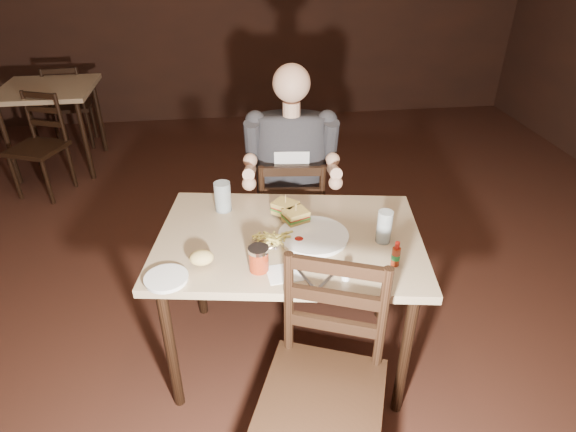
{
  "coord_description": "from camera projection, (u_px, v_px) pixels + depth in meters",
  "views": [
    {
      "loc": [
        -0.41,
        -2.16,
        2.0
      ],
      "look_at": [
        -0.16,
        -0.28,
        0.85
      ],
      "focal_mm": 30.0,
      "sensor_mm": 36.0,
      "label": 1
    }
  ],
  "objects": [
    {
      "name": "bg_chair_far",
      "position": [
        71.0,
        105.0,
        4.91
      ],
      "size": [
        0.43,
        0.46,
        0.84
      ],
      "primitive_type": null,
      "rotation": [
        0.0,
        0.0,
        3.24
      ],
      "color": "black",
      "rests_on": "ground"
    },
    {
      "name": "glass_right",
      "position": [
        384.0,
        227.0,
        2.14
      ],
      "size": [
        0.08,
        0.08,
        0.15
      ],
      "primitive_type": "cylinder",
      "rotation": [
        0.0,
        0.0,
        -0.16
      ],
      "color": "silver",
      "rests_on": "main_table"
    },
    {
      "name": "hot_sauce",
      "position": [
        396.0,
        254.0,
        2.0
      ],
      "size": [
        0.04,
        0.04,
        0.12
      ],
      "primitive_type": null,
      "rotation": [
        0.0,
        0.0,
        -0.16
      ],
      "color": "maroon",
      "rests_on": "main_table"
    },
    {
      "name": "salt_shaker",
      "position": [
        346.0,
        274.0,
        1.93
      ],
      "size": [
        0.04,
        0.04,
        0.06
      ],
      "primitive_type": null,
      "rotation": [
        0.0,
        0.0,
        -0.16
      ],
      "color": "white",
      "rests_on": "main_table"
    },
    {
      "name": "fries_pile",
      "position": [
        272.0,
        238.0,
        2.14
      ],
      "size": [
        0.24,
        0.19,
        0.04
      ],
      "primitive_type": null,
      "rotation": [
        0.0,
        0.0,
        -0.16
      ],
      "color": "#E2D35F",
      "rests_on": "dinner_plate"
    },
    {
      "name": "fork",
      "position": [
        327.0,
        281.0,
        1.93
      ],
      "size": [
        0.12,
        0.13,
        0.01
      ],
      "primitive_type": "cube",
      "rotation": [
        0.0,
        0.0,
        -0.77
      ],
      "color": "silver",
      "rests_on": "napkin"
    },
    {
      "name": "side_plate",
      "position": [
        166.0,
        279.0,
        1.94
      ],
      "size": [
        0.2,
        0.2,
        0.01
      ],
      "primitive_type": "cylinder",
      "rotation": [
        0.0,
        0.0,
        -0.16
      ],
      "color": "white",
      "rests_on": "main_table"
    },
    {
      "name": "syrup_dispenser",
      "position": [
        259.0,
        259.0,
        1.97
      ],
      "size": [
        0.1,
        0.1,
        0.11
      ],
      "primitive_type": null,
      "rotation": [
        0.0,
        0.0,
        -0.16
      ],
      "color": "maroon",
      "rests_on": "main_table"
    },
    {
      "name": "knife",
      "position": [
        303.0,
        276.0,
        1.96
      ],
      "size": [
        0.08,
        0.19,
        0.0
      ],
      "primitive_type": "cube",
      "rotation": [
        0.0,
        0.0,
        0.36
      ],
      "color": "silver",
      "rests_on": "napkin"
    },
    {
      "name": "ketchup_dollop",
      "position": [
        299.0,
        239.0,
        2.16
      ],
      "size": [
        0.05,
        0.05,
        0.01
      ],
      "primitive_type": "ellipsoid",
      "rotation": [
        0.0,
        0.0,
        -0.16
      ],
      "color": "maroon",
      "rests_on": "dinner_plate"
    },
    {
      "name": "sandwich_left",
      "position": [
        285.0,
        204.0,
        2.34
      ],
      "size": [
        0.15,
        0.14,
        0.1
      ],
      "primitive_type": null,
      "rotation": [
        0.0,
        0.0,
        -0.71
      ],
      "color": "tan",
      "rests_on": "dinner_plate"
    },
    {
      "name": "chair_near",
      "position": [
        322.0,
        397.0,
        1.8
      ],
      "size": [
        0.6,
        0.62,
        0.97
      ],
      "primitive_type": null,
      "rotation": [
        0.0,
        0.0,
        -0.37
      ],
      "color": "black",
      "rests_on": "ground"
    },
    {
      "name": "dinner_plate",
      "position": [
        313.0,
        237.0,
        2.2
      ],
      "size": [
        0.36,
        0.36,
        0.02
      ],
      "primitive_type": "cylinder",
      "rotation": [
        0.0,
        0.0,
        -0.16
      ],
      "color": "white",
      "rests_on": "main_table"
    },
    {
      "name": "main_table",
      "position": [
        289.0,
        251.0,
        2.26
      ],
      "size": [
        1.33,
        0.99,
        0.77
      ],
      "rotation": [
        0.0,
        0.0,
        -0.16
      ],
      "color": "tan",
      "rests_on": "ground"
    },
    {
      "name": "bg_chair_near",
      "position": [
        37.0,
        148.0,
        3.98
      ],
      "size": [
        0.51,
        0.53,
        0.84
      ],
      "primitive_type": null,
      "rotation": [
        0.0,
        0.0,
        -0.38
      ],
      "color": "black",
      "rests_on": "ground"
    },
    {
      "name": "sandwich_right",
      "position": [
        296.0,
        213.0,
        2.27
      ],
      "size": [
        0.13,
        0.12,
        0.1
      ],
      "primitive_type": null,
      "rotation": [
        0.0,
        0.0,
        0.38
      ],
      "color": "tan",
      "rests_on": "dinner_plate"
    },
    {
      "name": "room_shell",
      "position": [
        316.0,
        79.0,
        2.19
      ],
      "size": [
        7.0,
        7.0,
        7.0
      ],
      "color": "black",
      "rests_on": "ground"
    },
    {
      "name": "diner",
      "position": [
        291.0,
        150.0,
        2.67
      ],
      "size": [
        0.58,
        0.48,
        0.93
      ],
      "primitive_type": null,
      "rotation": [
        0.0,
        0.0,
        -0.11
      ],
      "color": "#2A2C2F",
      "rests_on": "chair_far"
    },
    {
      "name": "chair_far",
      "position": [
        291.0,
        219.0,
        2.96
      ],
      "size": [
        0.46,
        0.49,
        0.89
      ],
      "primitive_type": null,
      "rotation": [
        0.0,
        0.0,
        3.04
      ],
      "color": "black",
      "rests_on": "ground"
    },
    {
      "name": "napkin",
      "position": [
        284.0,
        273.0,
        1.98
      ],
      "size": [
        0.15,
        0.14,
        0.0
      ],
      "primitive_type": "cube",
      "rotation": [
        0.0,
        0.0,
        0.1
      ],
      "color": "white",
      "rests_on": "main_table"
    },
    {
      "name": "bg_table",
      "position": [
        48.0,
        97.0,
        4.31
      ],
      "size": [
        0.81,
        0.81,
        0.77
      ],
      "rotation": [
        0.0,
        0.0,
        0.01
      ],
      "color": "tan",
      "rests_on": "ground"
    },
    {
      "name": "bread_roll",
      "position": [
        202.0,
        258.0,
        2.0
      ],
      "size": [
        0.11,
        0.1,
        0.06
      ],
      "primitive_type": "ellipsoid",
      "rotation": [
        0.0,
        0.0,
        -0.16
      ],
      "color": "tan",
      "rests_on": "side_plate"
    },
    {
      "name": "glass_left",
      "position": [
        223.0,
        197.0,
        2.38
      ],
      "size": [
        0.09,
        0.09,
        0.15
      ],
      "primitive_type": "cylinder",
      "rotation": [
        0.0,
        0.0,
        -0.16
      ],
      "color": "silver",
      "rests_on": "main_table"
    }
  ]
}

